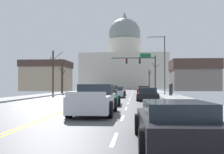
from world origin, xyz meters
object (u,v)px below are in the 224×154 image
at_px(sedan_oncoming_00, 107,89).
at_px(sedan_oncoming_02, 115,88).
at_px(sedan_oncoming_01, 111,88).
at_px(pedestrian_01, 171,88).
at_px(sedan_near_04, 107,97).
at_px(sedan_near_03, 148,95).
at_px(sedan_near_02, 116,93).
at_px(sedan_near_06, 175,123).
at_px(sedan_near_00, 143,90).
at_px(street_lamp_right, 162,60).
at_px(sedan_near_01, 118,91).
at_px(signal_gantry, 143,65).
at_px(pickup_truck_near_05, 94,100).
at_px(pedestrian_00, 170,88).

xyz_separation_m(sedan_oncoming_00, sedan_oncoming_02, (-0.18, 24.22, 0.05)).
xyz_separation_m(sedan_oncoming_01, pedestrian_01, (10.99, -30.25, 0.52)).
xyz_separation_m(sedan_near_04, sedan_oncoming_00, (-3.57, 37.97, -0.03)).
bearing_deg(sedan_near_03, sedan_near_02, 118.14).
height_order(sedan_near_04, sedan_near_06, sedan_near_04).
distance_m(sedan_near_00, sedan_near_06, 39.91).
relative_size(street_lamp_right, sedan_near_00, 1.87).
distance_m(sedan_near_06, pedestrian_01, 34.45).
distance_m(sedan_near_01, sedan_near_03, 12.81).
bearing_deg(pedestrian_01, sedan_near_04, -110.33).
bearing_deg(sedan_near_06, signal_gantry, 89.62).
bearing_deg(pedestrian_01, sedan_oncoming_02, 104.54).
relative_size(street_lamp_right, sedan_near_04, 1.90).
bearing_deg(pickup_truck_near_05, sedan_oncoming_00, 94.61).
relative_size(pickup_truck_near_05, sedan_oncoming_02, 1.27).
bearing_deg(sedan_near_00, sedan_oncoming_01, 106.35).
distance_m(sedan_near_01, pedestrian_00, 7.54).
bearing_deg(signal_gantry, sedan_near_04, -96.68).
bearing_deg(sedan_near_06, sedan_oncoming_00, 97.36).
distance_m(sedan_near_02, sedan_near_04, 12.59).
bearing_deg(sedan_near_00, sedan_oncoming_02, 101.13).
height_order(sedan_near_04, pedestrian_01, pedestrian_01).
relative_size(sedan_near_01, pickup_truck_near_05, 0.77).
relative_size(sedan_near_04, pedestrian_00, 2.66).
relative_size(pickup_truck_near_05, pedestrian_01, 3.26).
distance_m(sedan_near_00, pedestrian_01, 6.87).
bearing_deg(pickup_truck_near_05, sedan_near_01, 90.73).
xyz_separation_m(pickup_truck_near_05, sedan_near_06, (3.15, -7.49, -0.17)).
bearing_deg(sedan_near_06, sedan_near_04, 102.44).
distance_m(sedan_oncoming_01, sedan_oncoming_02, 12.28).
distance_m(signal_gantry, sedan_oncoming_00, 11.62).
relative_size(signal_gantry, sedan_near_04, 1.83).
bearing_deg(sedan_oncoming_01, sedan_near_01, -83.76).
bearing_deg(street_lamp_right, sedan_oncoming_01, 107.50).
distance_m(sedan_near_00, sedan_oncoming_01, 25.58).
bearing_deg(pedestrian_00, sedan_near_02, -158.32).
distance_m(street_lamp_right, sedan_near_00, 7.98).
xyz_separation_m(street_lamp_right, sedan_near_01, (-6.23, -0.87, -4.45)).
distance_m(sedan_near_03, sedan_oncoming_01, 44.43).
distance_m(sedan_near_02, pedestrian_01, 10.25).
bearing_deg(street_lamp_right, pickup_truck_near_05, -102.68).
bearing_deg(sedan_oncoming_00, sedan_near_01, -80.43).
bearing_deg(sedan_oncoming_00, sedan_near_06, -82.64).
xyz_separation_m(sedan_near_00, sedan_oncoming_02, (-7.24, 36.83, -0.03)).
xyz_separation_m(sedan_near_04, sedan_oncoming_01, (-3.71, 49.90, 0.02)).
bearing_deg(sedan_oncoming_01, sedan_near_03, -80.82).
relative_size(sedan_near_02, pedestrian_00, 2.77).
distance_m(sedan_near_02, sedan_oncoming_00, 25.61).
bearing_deg(pedestrian_00, sedan_oncoming_02, 102.47).
bearing_deg(sedan_near_04, sedan_near_00, 82.17).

